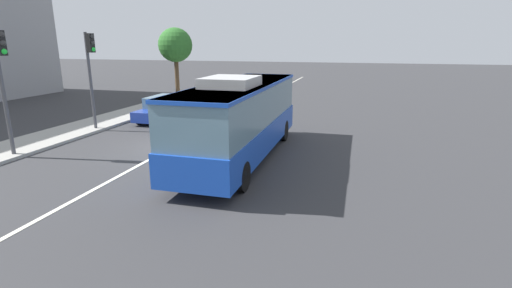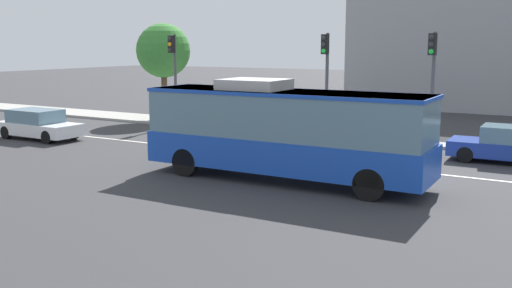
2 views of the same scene
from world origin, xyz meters
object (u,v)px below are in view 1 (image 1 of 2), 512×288
object	(u,v)px
traffic_light_mid_block	(91,64)
street_tree_kerbside_left	(175,46)
sedan_blue	(164,108)
traffic_light_near_corner	(2,71)
transit_bus	(241,116)

from	to	relation	value
traffic_light_mid_block	street_tree_kerbside_left	distance (m)	12.81
sedan_blue	traffic_light_mid_block	size ratio (longest dim) A/B	0.87
sedan_blue	street_tree_kerbside_left	bearing A→B (deg)	-158.75
sedan_blue	traffic_light_near_corner	world-z (taller)	traffic_light_near_corner
transit_bus	sedan_blue	size ratio (longest dim) A/B	2.21
traffic_light_near_corner	street_tree_kerbside_left	world-z (taller)	street_tree_kerbside_left
transit_bus	street_tree_kerbside_left	size ratio (longest dim) A/B	1.69
traffic_light_mid_block	sedan_blue	bearing A→B (deg)	66.33
sedan_blue	street_tree_kerbside_left	distance (m)	10.40
transit_bus	traffic_light_mid_block	world-z (taller)	traffic_light_mid_block
transit_bus	sedan_blue	distance (m)	9.67
transit_bus	traffic_light_mid_block	distance (m)	9.72
transit_bus	street_tree_kerbside_left	xyz separation A→B (m)	(15.42, 10.82, 2.63)
traffic_light_mid_block	street_tree_kerbside_left	world-z (taller)	street_tree_kerbside_left
street_tree_kerbside_left	sedan_blue	bearing A→B (deg)	-157.71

